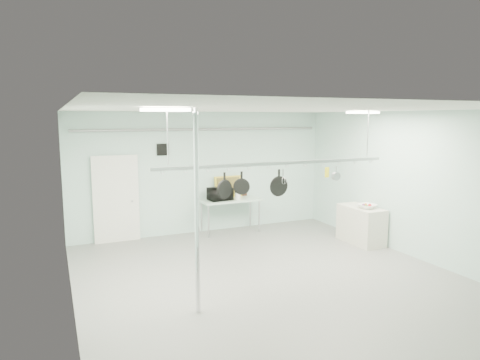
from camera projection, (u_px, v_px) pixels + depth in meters
name	position (u px, v px, depth m)	size (l,w,h in m)	color
floor	(275.00, 282.00, 7.99)	(8.00, 8.00, 0.00)	gray
ceiling	(277.00, 110.00, 7.53)	(7.00, 8.00, 0.02)	silver
back_wall	(204.00, 173.00, 11.37)	(7.00, 0.02, 3.20)	#A9CBC1
right_wall	(419.00, 186.00, 9.16)	(0.02, 8.00, 3.20)	#A9CBC1
door	(116.00, 200.00, 10.49)	(1.10, 0.10, 2.20)	silver
wall_vent	(163.00, 150.00, 10.82)	(0.30, 0.04, 0.30)	black
conduit_pipe	(204.00, 129.00, 11.12)	(0.07, 0.07, 6.60)	gray
chrome_pole	(197.00, 213.00, 6.54)	(0.08, 0.08, 3.20)	silver
prep_table	(230.00, 202.00, 11.37)	(1.60, 0.70, 0.91)	#ACCBBA
side_cabinet	(361.00, 225.00, 10.46)	(0.60, 1.20, 0.90)	beige
pot_rack	(278.00, 162.00, 8.02)	(4.80, 0.06, 1.00)	#B7B7BC
light_panel_left	(165.00, 110.00, 5.93)	(0.65, 0.30, 0.05)	white
light_panel_right	(363.00, 112.00, 9.04)	(0.65, 0.30, 0.05)	white
microwave	(220.00, 194.00, 11.19)	(0.60, 0.41, 0.33)	black
coffee_canister	(238.00, 196.00, 11.26)	(0.14, 0.14, 0.19)	silver
painting_large	(228.00, 187.00, 11.62)	(0.78, 0.05, 0.58)	gold
painting_small	(242.00, 191.00, 11.80)	(0.30, 0.04, 0.25)	#381D13
fruit_bowl	(367.00, 206.00, 10.20)	(0.42, 0.42, 0.10)	white
skillet_left	(225.00, 186.00, 7.65)	(0.36, 0.06, 0.48)	black
skillet_mid	(242.00, 183.00, 7.77)	(0.30, 0.06, 0.43)	black
skillet_right	(279.00, 183.00, 8.09)	(0.39, 0.06, 0.52)	black
whisk	(283.00, 177.00, 8.11)	(0.14, 0.14, 0.29)	#ADAEB1
grater	(327.00, 172.00, 8.51)	(0.09, 0.02, 0.22)	#BCC517
saucepan	(336.00, 173.00, 8.60)	(0.17, 0.09, 0.28)	silver
fruit_cluster	(367.00, 205.00, 10.20)	(0.24, 0.24, 0.09)	#AF1016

